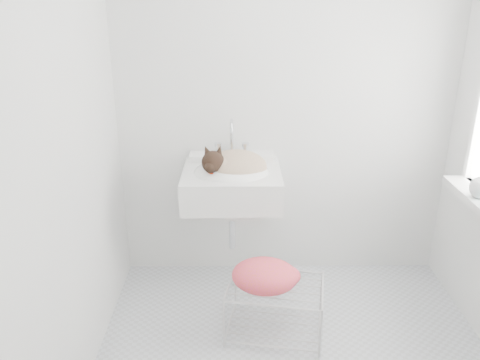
{
  "coord_description": "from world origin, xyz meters",
  "views": [
    {
      "loc": [
        -0.32,
        -2.08,
        1.9
      ],
      "look_at": [
        -0.3,
        0.5,
        0.88
      ],
      "focal_mm": 36.19,
      "sensor_mm": 36.0,
      "label": 1
    }
  ],
  "objects_px": {
    "sink": "(232,170)",
    "cat": "(234,165)",
    "wire_rack": "(275,310)",
    "bottle_c": "(479,197)"
  },
  "relations": [
    {
      "from": "sink",
      "to": "cat",
      "type": "height_order",
      "value": "cat"
    },
    {
      "from": "cat",
      "to": "wire_rack",
      "type": "distance_m",
      "value": 0.9
    },
    {
      "from": "cat",
      "to": "sink",
      "type": "bearing_deg",
      "value": 119.04
    },
    {
      "from": "sink",
      "to": "wire_rack",
      "type": "bearing_deg",
      "value": -61.64
    },
    {
      "from": "sink",
      "to": "bottle_c",
      "type": "distance_m",
      "value": 1.41
    },
    {
      "from": "sink",
      "to": "cat",
      "type": "relative_size",
      "value": 1.38
    },
    {
      "from": "sink",
      "to": "cat",
      "type": "distance_m",
      "value": 0.05
    },
    {
      "from": "sink",
      "to": "bottle_c",
      "type": "bearing_deg",
      "value": -17.51
    },
    {
      "from": "wire_rack",
      "to": "sink",
      "type": "bearing_deg",
      "value": 118.36
    },
    {
      "from": "sink",
      "to": "wire_rack",
      "type": "xyz_separation_m",
      "value": [
        0.25,
        -0.47,
        -0.7
      ]
    }
  ]
}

